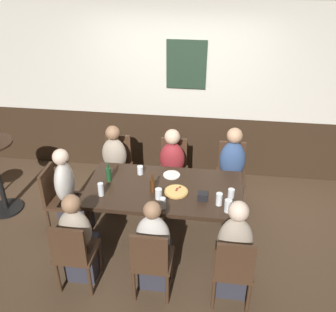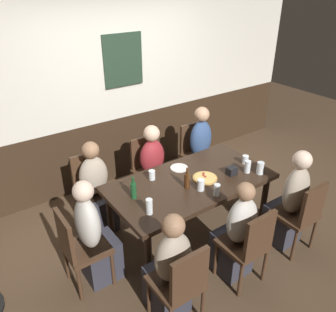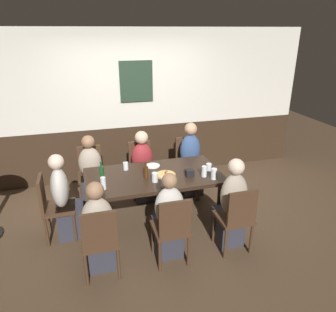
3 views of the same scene
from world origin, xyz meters
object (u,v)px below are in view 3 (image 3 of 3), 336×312
person_head_west (66,203)px  pizza (165,175)px  person_right_far (191,164)px  beer_glass_half (103,184)px  pint_glass_amber (209,168)px  plate_white_large (153,166)px  chair_mid_near (172,227)px  chair_mid_far (141,166)px  chair_head_west (52,204)px  chair_left_near (100,239)px  chair_left_far (91,171)px  beer_glass_tall (204,172)px  person_left_far (92,177)px  person_right_near (231,209)px  person_mid_near (168,222)px  pint_glass_pale (214,175)px  dining_table (154,180)px  person_mid_far (143,171)px  beer_bottle_brown (146,172)px  pint_glass_stout (126,167)px  tumbler_short (163,183)px  beer_bottle_green (102,172)px  tumbler_water (155,178)px  person_left_near (99,233)px  condiment_caddy (190,173)px  chair_right_near (237,216)px  chair_right_far (188,160)px

person_head_west → pizza: 1.34m
person_right_far → beer_glass_half: person_right_far is taller
pint_glass_amber → plate_white_large: pint_glass_amber is taller
chair_mid_near → chair_mid_far: bearing=90.0°
chair_head_west → chair_left_near: (0.52, -0.89, 0.00)m
chair_left_far → pint_glass_amber: size_ratio=8.55×
chair_left_far → beer_glass_tall: beer_glass_tall is taller
person_left_far → person_right_near: bearing=-42.4°
person_mid_near → pint_glass_amber: person_mid_near is taller
chair_left_far → person_head_west: 0.96m
beer_glass_half → chair_left_near: bearing=-100.2°
chair_left_near → pint_glass_pale: 1.66m
dining_table → beer_glass_half: size_ratio=11.64×
chair_mid_far → plate_white_large: (0.05, -0.61, 0.25)m
person_mid_far → beer_bottle_brown: 0.90m
beer_glass_tall → beer_glass_half: beer_glass_half is taller
person_left_far → chair_mid_near: bearing=-63.8°
person_right_far → pint_glass_stout: (-1.13, -0.47, 0.28)m
tumbler_short → beer_bottle_green: 0.84m
person_mid_near → beer_glass_tall: size_ratio=7.62×
person_right_far → pint_glass_stout: person_right_far is taller
chair_left_near → tumbler_water: bearing=41.7°
chair_mid_near → person_left_near: 0.82m
person_right_far → person_mid_far: (-0.80, -0.00, -0.03)m
person_head_west → condiment_caddy: (1.62, -0.17, 0.30)m
chair_mid_far → tumbler_water: (-0.03, -1.10, 0.30)m
chair_left_far → chair_left_near: bearing=-90.0°
dining_table → pint_glass_amber: size_ratio=17.67×
person_left_near → chair_right_near: bearing=-5.8°
chair_right_far → pint_glass_amber: (-0.03, -0.97, 0.29)m
chair_right_far → chair_mid_near: bearing=-114.1°
pizza → beer_bottle_green: size_ratio=1.13×
pint_glass_amber → chair_right_near: bearing=-87.7°
person_head_west → chair_head_west: bearing=180.0°
person_left_near → beer_bottle_brown: 1.01m
person_left_near → beer_bottle_green: 0.89m
chair_left_far → beer_bottle_green: (0.13, -0.82, 0.34)m
person_left_near → beer_glass_tall: size_ratio=7.64×
chair_left_near → condiment_caddy: 1.48m
person_mid_far → beer_bottle_brown: size_ratio=4.76×
chair_right_near → person_right_far: 1.63m
chair_mid_far → tumbler_short: 1.31m
person_right_far → person_left_far: bearing=-179.9°
chair_right_far → person_right_near: size_ratio=0.74×
person_head_west → tumbler_water: bearing=-10.4°
chair_head_west → chair_left_near: 1.04m
pint_glass_amber → beer_glass_half: beer_glass_half is taller
pint_glass_pale → tumbler_short: (-0.69, -0.04, -0.01)m
person_mid_near → chair_right_near: bearing=-11.6°
beer_glass_half → tumbler_water: (0.65, 0.03, -0.01)m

